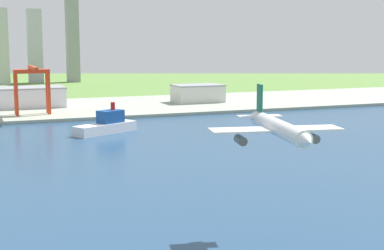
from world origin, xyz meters
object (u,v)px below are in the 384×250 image
Objects in this scene: port_crane_red at (32,79)px; warehouse_annex at (198,93)px; warehouse_main at (32,97)px; airplane_landing at (279,129)px; ferry_boat at (107,125)px.

port_crane_red is 1.00× the size of warehouse_annex.
port_crane_red reaches higher than warehouse_main.
warehouse_main is (-26.39, 353.95, -22.49)m from airplane_landing.
port_crane_red is at bearing -165.94° from warehouse_annex.
warehouse_main is at bearing 173.87° from warehouse_annex.
warehouse_annex is at bearing 71.31° from airplane_landing.
ferry_boat is at bearing 89.25° from airplane_landing.
airplane_landing is 358.41m from warehouse_annex.
airplane_landing is 1.04× the size of warehouse_annex.
warehouse_annex is at bearing 14.06° from port_crane_red.
warehouse_main is at bearing 84.61° from port_crane_red.
ferry_boat is 0.82× the size of warehouse_main.
warehouse_main reaches higher than warehouse_annex.
ferry_boat reaches higher than warehouse_annex.
ferry_boat is at bearing -78.29° from warehouse_main.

